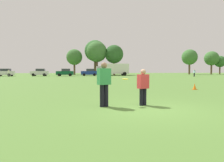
% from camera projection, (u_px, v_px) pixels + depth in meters
% --- Properties ---
extents(ground_plane, '(190.01, 190.01, 0.00)m').
position_uv_depth(ground_plane, '(150.00, 109.00, 7.69)').
color(ground_plane, '#517A33').
extents(player_thrower, '(0.58, 0.46, 1.80)m').
position_uv_depth(player_thrower, '(104.00, 82.00, 8.19)').
color(player_thrower, black).
rests_on(player_thrower, ground).
extents(player_defender, '(0.52, 0.41, 1.53)m').
position_uv_depth(player_defender, '(143.00, 85.00, 8.52)').
color(player_defender, black).
rests_on(player_defender, ground).
extents(frisbee, '(0.27, 0.27, 0.04)m').
position_uv_depth(frisbee, '(125.00, 79.00, 8.46)').
color(frisbee, yellow).
extents(traffic_cone, '(0.32, 0.32, 0.48)m').
position_uv_depth(traffic_cone, '(195.00, 87.00, 15.48)').
color(traffic_cone, '#D8590C').
rests_on(traffic_cone, ground).
extents(parked_car_near_left, '(4.21, 2.24, 1.82)m').
position_uv_depth(parked_car_near_left, '(5.00, 72.00, 48.88)').
color(parked_car_near_left, silver).
rests_on(parked_car_near_left, ground).
extents(parked_car_mid_left, '(4.21, 2.24, 1.82)m').
position_uv_depth(parked_car_mid_left, '(40.00, 72.00, 50.57)').
color(parked_car_mid_left, silver).
rests_on(parked_car_mid_left, ground).
extents(parked_car_center, '(4.21, 2.24, 1.82)m').
position_uv_depth(parked_car_center, '(65.00, 72.00, 50.22)').
color(parked_car_center, '#0C4C2D').
rests_on(parked_car_center, ground).
extents(parked_car_mid_right, '(4.21, 2.24, 1.82)m').
position_uv_depth(parked_car_mid_right, '(89.00, 72.00, 52.21)').
color(parked_car_mid_right, navy).
rests_on(parked_car_mid_right, ground).
extents(box_truck, '(8.52, 3.06, 3.18)m').
position_uv_depth(box_truck, '(113.00, 69.00, 54.43)').
color(box_truck, white).
rests_on(box_truck, ground).
extents(bystander_sideline_watcher, '(0.29, 0.47, 1.64)m').
position_uv_depth(bystander_sideline_watcher, '(194.00, 73.00, 45.74)').
color(bystander_sideline_watcher, black).
rests_on(bystander_sideline_watcher, ground).
extents(bystander_far_jogger, '(0.49, 0.37, 1.56)m').
position_uv_depth(bystander_far_jogger, '(9.00, 73.00, 45.70)').
color(bystander_far_jogger, '#4C4C51').
rests_on(bystander_far_jogger, ground).
extents(tree_west_oak, '(4.89, 4.89, 7.95)m').
position_uv_depth(tree_west_oak, '(74.00, 57.00, 62.84)').
color(tree_west_oak, brown).
rests_on(tree_west_oak, ground).
extents(tree_west_maple, '(6.89, 6.89, 11.19)m').
position_uv_depth(tree_west_maple, '(95.00, 51.00, 66.13)').
color(tree_west_maple, brown).
rests_on(tree_west_maple, ground).
extents(tree_center_elm, '(6.22, 6.22, 10.11)m').
position_uv_depth(tree_center_elm, '(97.00, 52.00, 61.45)').
color(tree_center_elm, brown).
rests_on(tree_center_elm, ground).
extents(tree_east_birch, '(5.61, 5.61, 9.11)m').
position_uv_depth(tree_east_birch, '(114.00, 54.00, 61.77)').
color(tree_east_birch, brown).
rests_on(tree_east_birch, ground).
extents(tree_east_oak, '(5.27, 5.27, 8.56)m').
position_uv_depth(tree_east_oak, '(190.00, 57.00, 69.51)').
color(tree_east_oak, brown).
rests_on(tree_east_oak, ground).
extents(tree_far_east_pine, '(4.94, 4.94, 8.03)m').
position_uv_depth(tree_far_east_pine, '(212.00, 58.00, 70.69)').
color(tree_far_east_pine, brown).
rests_on(tree_far_east_pine, ground).
extents(tree_far_west_pine, '(4.01, 4.01, 6.52)m').
position_uv_depth(tree_far_west_pine, '(220.00, 62.00, 71.67)').
color(tree_far_west_pine, brown).
rests_on(tree_far_west_pine, ground).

